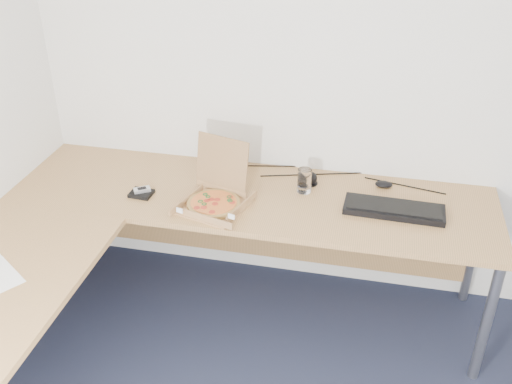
% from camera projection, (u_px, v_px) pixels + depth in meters
% --- Properties ---
extents(room_shell, '(3.50, 3.50, 2.50)m').
position_uv_depth(room_shell, '(321.00, 313.00, 1.51)').
color(room_shell, silver).
rests_on(room_shell, ground).
extents(desk, '(2.50, 2.20, 0.73)m').
position_uv_depth(desk, '(165.00, 238.00, 2.76)').
color(desk, '#B5844C').
rests_on(desk, ground).
extents(pizza_box, '(0.30, 0.34, 0.30)m').
position_uv_depth(pizza_box, '(215.00, 199.00, 2.93)').
color(pizza_box, '#AF7F4E').
rests_on(pizza_box, desk).
extents(drinking_glass, '(0.07, 0.07, 0.13)m').
position_uv_depth(drinking_glass, '(304.00, 181.00, 3.04)').
color(drinking_glass, white).
rests_on(drinking_glass, desk).
extents(keyboard, '(0.49, 0.19, 0.03)m').
position_uv_depth(keyboard, '(394.00, 209.00, 2.89)').
color(keyboard, black).
rests_on(keyboard, desk).
extents(mouse, '(0.10, 0.07, 0.03)m').
position_uv_depth(mouse, '(384.00, 184.00, 3.10)').
color(mouse, black).
rests_on(mouse, desk).
extents(wallet, '(0.12, 0.10, 0.02)m').
position_uv_depth(wallet, '(141.00, 194.00, 3.03)').
color(wallet, black).
rests_on(wallet, desk).
extents(phone, '(0.09, 0.08, 0.02)m').
position_uv_depth(phone, '(142.00, 190.00, 3.03)').
color(phone, '#B2B5BA').
rests_on(phone, wallet).
extents(dome_speaker, '(0.09, 0.09, 0.07)m').
position_uv_depth(dome_speaker, '(310.00, 177.00, 3.12)').
color(dome_speaker, black).
rests_on(dome_speaker, desk).
extents(cable_bundle, '(0.65, 0.13, 0.01)m').
position_uv_depth(cable_bundle, '(314.00, 174.00, 3.22)').
color(cable_bundle, black).
rests_on(cable_bundle, desk).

